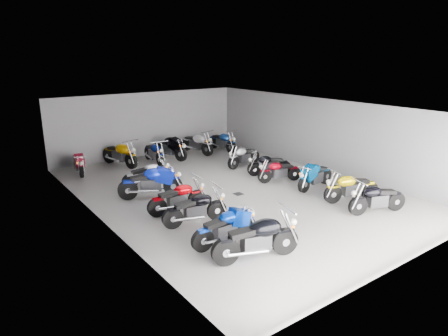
{
  "coord_description": "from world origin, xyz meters",
  "views": [
    {
      "loc": [
        -8.73,
        -11.58,
        5.08
      ],
      "look_at": [
        -0.4,
        -0.14,
        1.0
      ],
      "focal_mm": 32.0,
      "sensor_mm": 36.0,
      "label": 1
    }
  ],
  "objects_px": {
    "motorcycle_back_f": "(222,141)",
    "motorcycle_back_d": "(169,148)",
    "motorcycle_left_c": "(196,209)",
    "motorcycle_right_a": "(377,198)",
    "motorcycle_left_a": "(257,239)",
    "motorcycle_right_d": "(279,171)",
    "motorcycle_left_b": "(226,227)",
    "motorcycle_right_e": "(269,164)",
    "motorcycle_back_a": "(78,163)",
    "motorcycle_right_c": "(315,176)",
    "motorcycle_back_e": "(196,143)",
    "motorcycle_right_f": "(244,156)",
    "motorcycle_left_e": "(151,182)",
    "drain_grate": "(238,194)",
    "motorcycle_left_d": "(178,198)",
    "motorcycle_back_b": "(120,154)",
    "motorcycle_back_c": "(154,153)",
    "motorcycle_right_b": "(351,187)",
    "motorcycle_left_f": "(148,174)"
  },
  "relations": [
    {
      "from": "motorcycle_right_a",
      "to": "motorcycle_back_a",
      "type": "distance_m",
      "value": 12.21
    },
    {
      "from": "motorcycle_left_c",
      "to": "motorcycle_right_b",
      "type": "bearing_deg",
      "value": 83.82
    },
    {
      "from": "motorcycle_left_e",
      "to": "motorcycle_back_b",
      "type": "distance_m",
      "value": 4.77
    },
    {
      "from": "motorcycle_left_b",
      "to": "motorcycle_right_e",
      "type": "relative_size",
      "value": 1.13
    },
    {
      "from": "motorcycle_back_b",
      "to": "motorcycle_left_c",
      "type": "bearing_deg",
      "value": 69.31
    },
    {
      "from": "motorcycle_right_c",
      "to": "motorcycle_right_e",
      "type": "height_order",
      "value": "motorcycle_right_c"
    },
    {
      "from": "motorcycle_left_c",
      "to": "motorcycle_right_a",
      "type": "distance_m",
      "value": 5.94
    },
    {
      "from": "motorcycle_right_f",
      "to": "motorcycle_back_e",
      "type": "xyz_separation_m",
      "value": [
        -0.44,
        3.38,
        0.07
      ]
    },
    {
      "from": "motorcycle_left_d",
      "to": "motorcycle_back_f",
      "type": "distance_m",
      "value": 8.72
    },
    {
      "from": "motorcycle_left_d",
      "to": "motorcycle_left_e",
      "type": "relative_size",
      "value": 0.92
    },
    {
      "from": "motorcycle_left_a",
      "to": "motorcycle_right_d",
      "type": "bearing_deg",
      "value": 147.57
    },
    {
      "from": "drain_grate",
      "to": "motorcycle_back_a",
      "type": "height_order",
      "value": "motorcycle_back_a"
    },
    {
      "from": "motorcycle_back_b",
      "to": "motorcycle_back_c",
      "type": "xyz_separation_m",
      "value": [
        1.51,
        -0.48,
        -0.05
      ]
    },
    {
      "from": "motorcycle_back_f",
      "to": "motorcycle_back_d",
      "type": "bearing_deg",
      "value": -6.57
    },
    {
      "from": "motorcycle_right_c",
      "to": "motorcycle_back_e",
      "type": "height_order",
      "value": "motorcycle_back_e"
    },
    {
      "from": "motorcycle_left_b",
      "to": "motorcycle_back_a",
      "type": "bearing_deg",
      "value": -170.17
    },
    {
      "from": "motorcycle_right_b",
      "to": "motorcycle_back_c",
      "type": "bearing_deg",
      "value": 40.16
    },
    {
      "from": "motorcycle_right_c",
      "to": "motorcycle_left_a",
      "type": "bearing_deg",
      "value": 109.76
    },
    {
      "from": "motorcycle_right_d",
      "to": "motorcycle_back_c",
      "type": "distance_m",
      "value": 6.3
    },
    {
      "from": "motorcycle_left_e",
      "to": "motorcycle_back_f",
      "type": "height_order",
      "value": "motorcycle_left_e"
    },
    {
      "from": "motorcycle_right_c",
      "to": "motorcycle_back_a",
      "type": "relative_size",
      "value": 1.06
    },
    {
      "from": "motorcycle_right_d",
      "to": "motorcycle_back_e",
      "type": "height_order",
      "value": "motorcycle_back_e"
    },
    {
      "from": "drain_grate",
      "to": "motorcycle_left_d",
      "type": "height_order",
      "value": "motorcycle_left_d"
    },
    {
      "from": "motorcycle_left_d",
      "to": "motorcycle_back_a",
      "type": "xyz_separation_m",
      "value": [
        -1.31,
        6.41,
        -0.02
      ]
    },
    {
      "from": "drain_grate",
      "to": "motorcycle_right_f",
      "type": "bearing_deg",
      "value": 48.34
    },
    {
      "from": "motorcycle_back_f",
      "to": "motorcycle_left_a",
      "type": "bearing_deg",
      "value": 56.09
    },
    {
      "from": "motorcycle_left_f",
      "to": "motorcycle_right_a",
      "type": "relative_size",
      "value": 0.99
    },
    {
      "from": "motorcycle_right_c",
      "to": "motorcycle_back_d",
      "type": "height_order",
      "value": "motorcycle_back_d"
    },
    {
      "from": "motorcycle_left_a",
      "to": "motorcycle_right_d",
      "type": "xyz_separation_m",
      "value": [
        4.91,
        4.35,
        -0.12
      ]
    },
    {
      "from": "motorcycle_left_c",
      "to": "motorcycle_right_d",
      "type": "xyz_separation_m",
      "value": [
        4.99,
        1.57,
        -0.05
      ]
    },
    {
      "from": "motorcycle_back_d",
      "to": "motorcycle_right_d",
      "type": "bearing_deg",
      "value": 91.89
    },
    {
      "from": "motorcycle_left_e",
      "to": "motorcycle_right_f",
      "type": "bearing_deg",
      "value": 122.62
    },
    {
      "from": "motorcycle_left_b",
      "to": "motorcycle_back_d",
      "type": "distance_m",
      "value": 9.69
    },
    {
      "from": "motorcycle_left_b",
      "to": "motorcycle_right_f",
      "type": "relative_size",
      "value": 1.02
    },
    {
      "from": "motorcycle_right_e",
      "to": "motorcycle_right_f",
      "type": "height_order",
      "value": "motorcycle_right_f"
    },
    {
      "from": "motorcycle_right_f",
      "to": "motorcycle_left_e",
      "type": "bearing_deg",
      "value": 94.51
    },
    {
      "from": "motorcycle_left_f",
      "to": "motorcycle_right_e",
      "type": "relative_size",
      "value": 1.08
    },
    {
      "from": "motorcycle_left_a",
      "to": "motorcycle_right_a",
      "type": "relative_size",
      "value": 1.15
    },
    {
      "from": "motorcycle_left_b",
      "to": "motorcycle_back_e",
      "type": "xyz_separation_m",
      "value": [
        4.89,
        9.26,
        0.06
      ]
    },
    {
      "from": "motorcycle_left_a",
      "to": "motorcycle_back_e",
      "type": "height_order",
      "value": "motorcycle_left_a"
    },
    {
      "from": "motorcycle_right_c",
      "to": "motorcycle_back_d",
      "type": "relative_size",
      "value": 0.91
    },
    {
      "from": "motorcycle_left_a",
      "to": "motorcycle_left_e",
      "type": "relative_size",
      "value": 1.02
    },
    {
      "from": "motorcycle_left_a",
      "to": "motorcycle_right_f",
      "type": "distance_m",
      "value": 8.73
    },
    {
      "from": "motorcycle_left_a",
      "to": "motorcycle_back_b",
      "type": "bearing_deg",
      "value": -167.21
    },
    {
      "from": "motorcycle_left_a",
      "to": "motorcycle_right_b",
      "type": "bearing_deg",
      "value": 118.76
    },
    {
      "from": "motorcycle_left_c",
      "to": "motorcycle_left_f",
      "type": "xyz_separation_m",
      "value": [
        0.4,
        4.21,
        -0.02
      ]
    },
    {
      "from": "motorcycle_left_b",
      "to": "motorcycle_back_b",
      "type": "height_order",
      "value": "motorcycle_back_b"
    },
    {
      "from": "motorcycle_back_c",
      "to": "motorcycle_back_f",
      "type": "relative_size",
      "value": 0.98
    },
    {
      "from": "motorcycle_right_d",
      "to": "motorcycle_back_a",
      "type": "bearing_deg",
      "value": 64.67
    },
    {
      "from": "motorcycle_right_a",
      "to": "motorcycle_right_f",
      "type": "height_order",
      "value": "motorcycle_right_a"
    }
  ]
}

